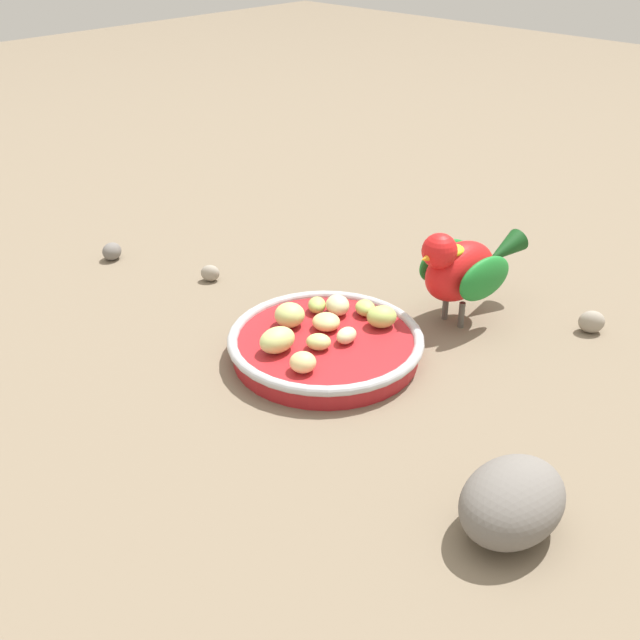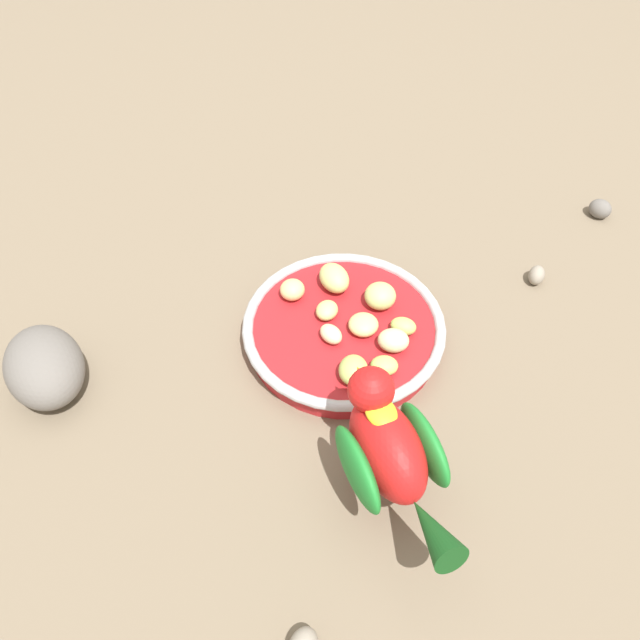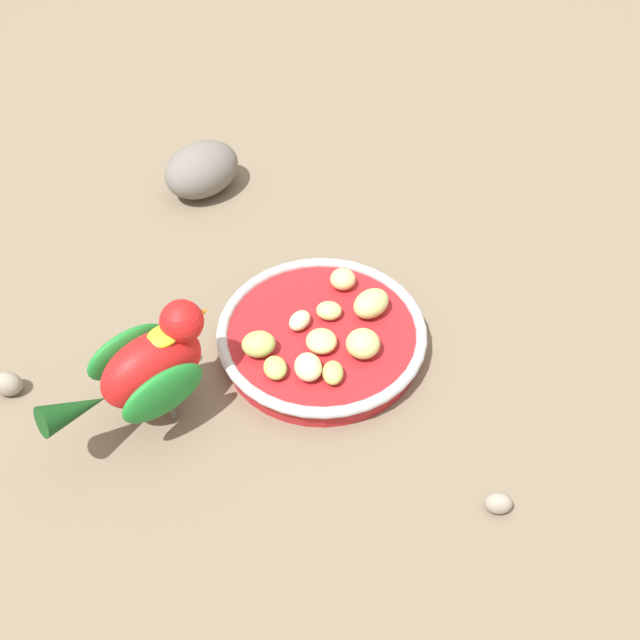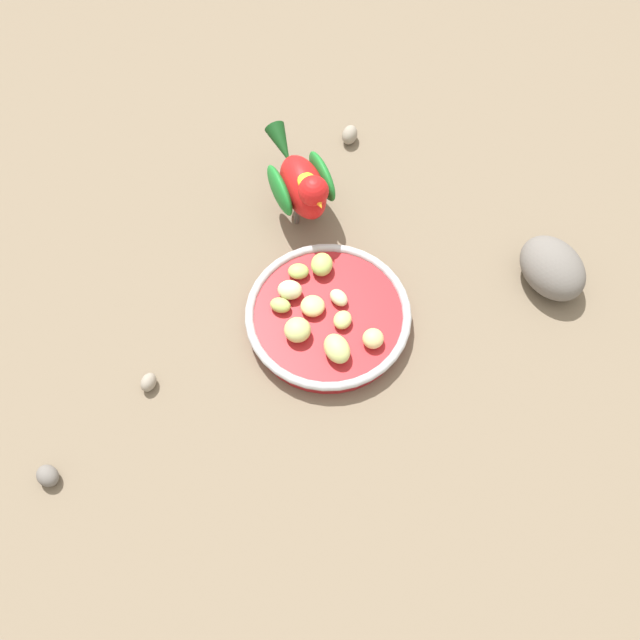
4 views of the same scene
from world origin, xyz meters
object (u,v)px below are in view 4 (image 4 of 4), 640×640
Objects in this scene: feeding_bowl at (327,315)px; apple_piece_8 at (322,264)px; apple_piece_0 at (297,330)px; apple_piece_9 at (298,271)px; rock_large at (552,268)px; apple_piece_6 at (337,349)px; apple_piece_2 at (292,289)px; parrot at (302,183)px; pebble_0 at (350,135)px; pebble_1 at (48,476)px; apple_piece_5 at (373,339)px; apple_piece_7 at (313,306)px; apple_piece_1 at (339,298)px; apple_piece_3 at (280,305)px; pebble_2 at (148,382)px; apple_piece_4 at (343,320)px.

feeding_bowl is 6.40× the size of apple_piece_8.
apple_piece_0 is 1.23× the size of apple_piece_9.
apple_piece_6 is at bearing 83.40° from rock_large.
apple_piece_2 is 0.18× the size of parrot.
apple_piece_6 is 0.41× the size of rock_large.
pebble_0 is at bearing -36.16° from feeding_bowl.
pebble_1 is (-0.18, 0.43, -0.06)m from parrot.
apple_piece_5 is at bearing -179.06° from apple_piece_8.
apple_piece_1 is at bearing -98.84° from apple_piece_7.
apple_piece_3 is (-0.01, 0.02, -0.00)m from apple_piece_2.
apple_piece_2 is 1.18× the size of apple_piece_3.
parrot is at bearing -6.77° from apple_piece_5.
pebble_2 is at bearing 91.47° from apple_piece_3.
parrot reaches higher than pebble_2.
apple_piece_2 is 1.16× the size of apple_piece_9.
rock_large reaches higher than pebble_1.
parrot reaches higher than apple_piece_7.
apple_piece_5 is 0.23m from parrot.
apple_piece_0 reaches higher than pebble_1.
feeding_bowl is at bearing 72.10° from rock_large.
apple_piece_5 is 0.25m from rock_large.
rock_large is at bearing -110.54° from apple_piece_3.
apple_piece_7 is at bearing 170.34° from apple_piece_9.
apple_piece_7 and apple_piece_9 have the same top height.
apple_piece_2 reaches higher than apple_piece_1.
apple_piece_6 is (-0.06, 0.02, 0.02)m from feeding_bowl.
pebble_0 is at bearing -39.32° from apple_piece_8.
apple_piece_9 is at bearing -6.42° from apple_piece_6.
apple_piece_0 is 1.38× the size of pebble_2.
apple_piece_0 is 0.34× the size of rock_large.
apple_piece_3 is 0.66× the size of apple_piece_6.
parrot is at bearing -15.59° from apple_piece_8.
pebble_0 is at bearing -26.01° from apple_piece_5.
apple_piece_9 is (0.08, -0.04, -0.00)m from apple_piece_0.
apple_piece_3 is 0.81× the size of apple_piece_8.
apple_piece_4 is at bearing 147.65° from pebble_0.
apple_piece_5 is at bearing -166.10° from apple_piece_9.
apple_piece_1 is 0.99× the size of apple_piece_3.
apple_piece_1 is 0.89× the size of pebble_0.
apple_piece_0 reaches higher than apple_piece_1.
apple_piece_5 is at bearing -156.97° from feeding_bowl.
pebble_1 is (-0.08, 0.40, -0.02)m from apple_piece_8.
apple_piece_9 is (0.06, 0.03, 0.00)m from apple_piece_1.
pebble_1 is at bearing 103.24° from apple_piece_9.
pebble_0 is (0.23, -0.19, -0.02)m from apple_piece_7.
apple_piece_8 is 0.29m from rock_large.
apple_piece_8 is 0.19× the size of parrot.
apple_piece_3 is 0.09m from apple_piece_6.
apple_piece_3 is 0.17m from parrot.
pebble_0 is (0.24, -0.18, -0.00)m from feeding_bowl.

